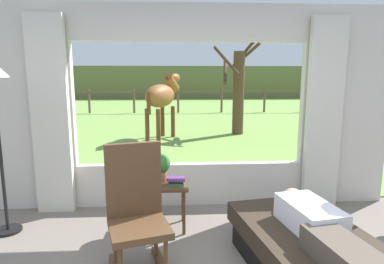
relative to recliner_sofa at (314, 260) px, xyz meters
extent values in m
cube|color=beige|center=(-2.94, 1.77, 1.06)|extent=(1.15, 0.12, 2.55)
cube|color=beige|center=(1.11, 1.77, 1.06)|extent=(1.15, 0.12, 2.55)
cube|color=beige|center=(-0.92, 1.77, 0.06)|extent=(2.90, 0.12, 0.55)
cube|color=beige|center=(-0.92, 1.77, 2.11)|extent=(2.90, 0.12, 0.45)
cube|color=beige|center=(-2.61, 1.63, 0.98)|extent=(0.44, 0.10, 2.40)
cube|color=beige|center=(0.77, 1.63, 0.98)|extent=(0.44, 0.10, 2.40)
cube|color=#759E47|center=(-0.92, 12.67, -0.21)|extent=(36.00, 21.68, 0.02)
cube|color=#61663C|center=(-0.92, 22.51, 0.98)|extent=(36.00, 2.00, 2.40)
cube|color=#2D2319|center=(0.00, 0.00, 0.11)|extent=(1.17, 1.83, 0.18)
cube|color=silver|center=(0.00, 0.15, 0.31)|extent=(0.43, 0.65, 0.22)
cube|color=#4C4238|center=(0.00, -0.44, 0.29)|extent=(0.39, 0.72, 0.18)
sphere|color=tan|center=(0.00, 0.53, 0.31)|extent=(0.20, 0.20, 0.20)
cube|color=#4C331E|center=(-1.42, 0.19, 0.22)|extent=(0.59, 0.59, 0.06)
cube|color=#4C331E|center=(-1.48, 0.39, 0.56)|extent=(0.48, 0.19, 0.68)
cylinder|color=#4C331E|center=(-1.20, 0.07, 0.02)|extent=(0.04, 0.04, 0.38)
cylinder|color=#4C331E|center=(-1.64, 0.31, 0.02)|extent=(0.04, 0.04, 0.38)
cylinder|color=#4C331E|center=(-1.30, 0.41, 0.02)|extent=(0.04, 0.04, 0.38)
cube|color=#4C331E|center=(-1.20, 1.08, 0.29)|extent=(0.44, 0.44, 0.03)
cylinder|color=#4C331E|center=(-1.37, 0.91, 0.03)|extent=(0.04, 0.04, 0.49)
cylinder|color=#4C331E|center=(-1.03, 0.91, 0.03)|extent=(0.04, 0.04, 0.49)
cylinder|color=#4C331E|center=(-1.37, 1.25, 0.03)|extent=(0.04, 0.04, 0.49)
cylinder|color=#4C331E|center=(-1.03, 1.25, 0.03)|extent=(0.04, 0.04, 0.49)
cylinder|color=#9E6042|center=(-1.28, 1.14, 0.36)|extent=(0.14, 0.14, 0.12)
sphere|color=#2D6B2D|center=(-1.28, 1.14, 0.51)|extent=(0.22, 0.22, 0.22)
cube|color=#337247|center=(-1.10, 1.02, 0.32)|extent=(0.18, 0.15, 0.03)
cube|color=black|center=(-1.11, 1.03, 0.34)|extent=(0.16, 0.14, 0.02)
cube|color=#59336B|center=(-1.10, 1.01, 0.37)|extent=(0.21, 0.15, 0.03)
cylinder|color=black|center=(-2.95, 1.08, -0.20)|extent=(0.28, 0.28, 0.03)
cylinder|color=black|center=(-2.95, 1.08, 0.62)|extent=(0.04, 0.04, 1.67)
ellipsoid|color=brown|center=(-1.47, 6.16, 0.95)|extent=(1.04, 1.36, 0.60)
cylinder|color=brown|center=(-1.18, 6.77, 1.26)|extent=(0.50, 0.65, 0.53)
ellipsoid|color=brown|center=(-1.07, 6.99, 1.41)|extent=(0.39, 0.52, 0.24)
cube|color=#593319|center=(-1.21, 6.70, 1.29)|extent=(0.26, 0.42, 0.32)
cylinder|color=#593319|center=(-1.73, 5.62, 0.80)|extent=(0.13, 0.13, 0.55)
cylinder|color=#593319|center=(-1.44, 6.61, 0.23)|extent=(0.11, 0.11, 0.85)
cylinder|color=#593319|center=(-1.15, 6.47, 0.23)|extent=(0.11, 0.11, 0.85)
cylinder|color=#593319|center=(-1.80, 5.85, 0.23)|extent=(0.11, 0.11, 0.85)
cylinder|color=#593319|center=(-1.51, 5.71, 0.23)|extent=(0.11, 0.11, 0.85)
cylinder|color=#4C3823|center=(0.73, 6.84, 0.97)|extent=(0.32, 0.32, 2.34)
cylinder|color=#47331E|center=(0.34, 6.90, 1.57)|extent=(0.23, 0.98, 0.69)
cylinder|color=#47331E|center=(1.01, 7.18, 2.21)|extent=(0.77, 0.67, 0.96)
cylinder|color=#47331E|center=(0.32, 6.62, 1.88)|extent=(0.62, 1.04, 0.84)
cylinder|color=#47331E|center=(0.99, 7.11, 2.06)|extent=(0.71, 0.70, 0.70)
cylinder|color=brown|center=(-6.92, 12.44, 0.35)|extent=(0.10, 0.10, 1.10)
cylinder|color=brown|center=(-4.92, 12.44, 0.35)|extent=(0.10, 0.10, 1.10)
cylinder|color=brown|center=(-2.92, 12.44, 0.35)|extent=(0.10, 0.10, 1.10)
cylinder|color=brown|center=(-0.92, 12.44, 0.35)|extent=(0.10, 0.10, 1.10)
cylinder|color=brown|center=(1.08, 12.44, 0.35)|extent=(0.10, 0.10, 1.10)
cylinder|color=brown|center=(3.08, 12.44, 0.35)|extent=(0.10, 0.10, 1.10)
cylinder|color=brown|center=(5.08, 12.44, 0.35)|extent=(0.10, 0.10, 1.10)
cylinder|color=brown|center=(7.08, 12.44, 0.35)|extent=(0.10, 0.10, 1.10)
cube|color=brown|center=(-0.92, 12.44, 0.75)|extent=(16.00, 0.06, 0.08)
camera|label=1|loc=(-1.12, -2.33, 1.47)|focal=30.22mm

